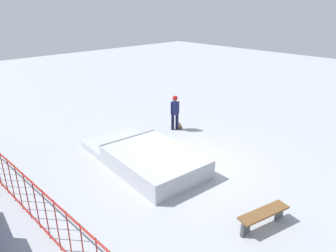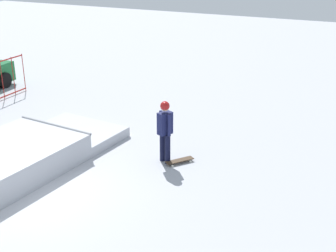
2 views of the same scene
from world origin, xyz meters
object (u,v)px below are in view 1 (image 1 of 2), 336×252
Objects in this scene: skate_ramp at (147,158)px; skater at (175,110)px; skateboard at (179,125)px; park_bench at (264,215)px.

skate_ramp is 3.88m from skater.
skateboard is at bearing -50.01° from skater.
skate_ramp is at bearing 144.83° from skater.
park_bench is (-6.76, 3.27, -0.65)m from skater.
skate_ramp is 3.40× the size of park_bench.
skate_ramp reaches higher than skateboard.
skater is 7.53m from park_bench.
park_bench reaches higher than skateboard.
skate_ramp is 3.25× the size of skater.
skate_ramp is at bearing 154.07° from skateboard.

